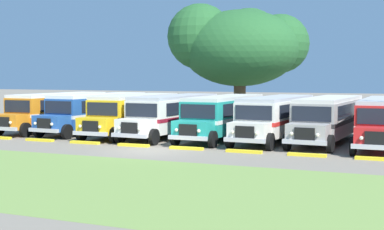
% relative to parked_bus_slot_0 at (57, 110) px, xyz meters
% --- Properties ---
extents(ground_plane, '(220.00, 220.00, 0.00)m').
position_rel_parked_bus_slot_0_xyz_m(ground_plane, '(11.95, -7.74, -1.58)').
color(ground_plane, slate).
extents(foreground_grass_strip, '(80.00, 11.24, 0.01)m').
position_rel_parked_bus_slot_0_xyz_m(foreground_grass_strip, '(11.95, -16.34, -1.58)').
color(foreground_grass_strip, olive).
rests_on(foreground_grass_strip, ground_plane).
extents(parked_bus_slot_0, '(2.92, 10.87, 2.82)m').
position_rel_parked_bus_slot_0_xyz_m(parked_bus_slot_0, '(0.00, 0.00, 0.00)').
color(parked_bus_slot_0, orange).
rests_on(parked_bus_slot_0, ground_plane).
extents(parked_bus_slot_1, '(3.28, 10.93, 2.82)m').
position_rel_parked_bus_slot_0_xyz_m(parked_bus_slot_1, '(3.56, 0.08, 0.00)').
color(parked_bus_slot_1, '#23519E').
rests_on(parked_bus_slot_1, ground_plane).
extents(parked_bus_slot_2, '(2.82, 10.86, 2.82)m').
position_rel_parked_bus_slot_0_xyz_m(parked_bus_slot_2, '(7.00, -0.43, 0.00)').
color(parked_bus_slot_2, yellow).
rests_on(parked_bus_slot_2, ground_plane).
extents(parked_bus_slot_3, '(3.03, 10.88, 2.82)m').
position_rel_parked_bus_slot_0_xyz_m(parked_bus_slot_3, '(10.09, -0.49, 0.00)').
color(parked_bus_slot_3, silver).
rests_on(parked_bus_slot_3, ground_plane).
extents(parked_bus_slot_4, '(2.83, 10.86, 2.82)m').
position_rel_parked_bus_slot_0_xyz_m(parked_bus_slot_4, '(13.67, -0.28, 0.00)').
color(parked_bus_slot_4, teal).
rests_on(parked_bus_slot_4, ground_plane).
extents(parked_bus_slot_5, '(3.12, 10.90, 2.82)m').
position_rel_parked_bus_slot_0_xyz_m(parked_bus_slot_5, '(17.20, -0.13, 0.00)').
color(parked_bus_slot_5, silver).
rests_on(parked_bus_slot_5, ground_plane).
extents(parked_bus_slot_6, '(3.18, 10.91, 2.82)m').
position_rel_parked_bus_slot_0_xyz_m(parked_bus_slot_6, '(20.46, 0.24, 0.00)').
color(parked_bus_slot_6, '#9E9993').
rests_on(parked_bus_slot_6, ground_plane).
extents(curb_wheelstop_1, '(2.00, 0.36, 0.15)m').
position_rel_parked_bus_slot_0_xyz_m(curb_wheelstop_1, '(3.43, -6.40, -1.51)').
color(curb_wheelstop_1, yellow).
rests_on(curb_wheelstop_1, ground_plane).
extents(curb_wheelstop_2, '(2.00, 0.36, 0.15)m').
position_rel_parked_bus_slot_0_xyz_m(curb_wheelstop_2, '(6.84, -6.40, -1.51)').
color(curb_wheelstop_2, yellow).
rests_on(curb_wheelstop_2, ground_plane).
extents(curb_wheelstop_3, '(2.00, 0.36, 0.15)m').
position_rel_parked_bus_slot_0_xyz_m(curb_wheelstop_3, '(10.25, -6.40, -1.51)').
color(curb_wheelstop_3, yellow).
rests_on(curb_wheelstop_3, ground_plane).
extents(curb_wheelstop_4, '(2.00, 0.36, 0.15)m').
position_rel_parked_bus_slot_0_xyz_m(curb_wheelstop_4, '(13.65, -6.40, -1.51)').
color(curb_wheelstop_4, yellow).
rests_on(curb_wheelstop_4, ground_plane).
extents(curb_wheelstop_5, '(2.00, 0.36, 0.15)m').
position_rel_parked_bus_slot_0_xyz_m(curb_wheelstop_5, '(17.06, -6.40, -1.51)').
color(curb_wheelstop_5, yellow).
rests_on(curb_wheelstop_5, ground_plane).
extents(curb_wheelstop_6, '(2.00, 0.36, 0.15)m').
position_rel_parked_bus_slot_0_xyz_m(curb_wheelstop_6, '(20.47, -6.40, -1.51)').
color(curb_wheelstop_6, yellow).
rests_on(curb_wheelstop_6, ground_plane).
extents(curb_wheelstop_7, '(2.00, 0.36, 0.15)m').
position_rel_parked_bus_slot_0_xyz_m(curb_wheelstop_7, '(23.88, -6.40, -1.51)').
color(curb_wheelstop_7, yellow).
rests_on(curb_wheelstop_7, ground_plane).
extents(broad_shade_tree, '(11.70, 9.86, 10.34)m').
position_rel_parked_bus_slot_0_xyz_m(broad_shade_tree, '(11.11, 10.79, 5.28)').
color(broad_shade_tree, brown).
rests_on(broad_shade_tree, ground_plane).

